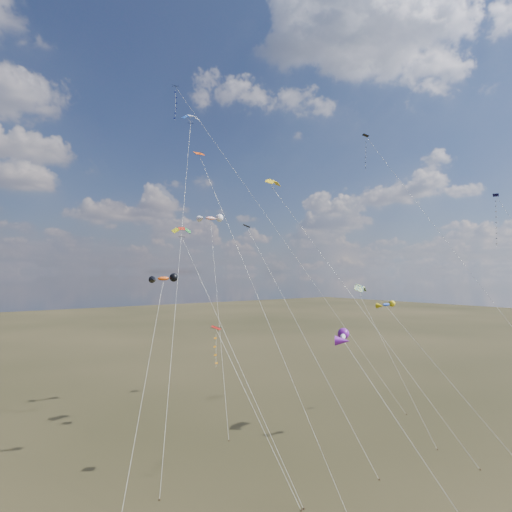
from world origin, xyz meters
TOP-DOWN VIEW (x-y plane):
  - ground at (0.00, 0.00)m, footprint 400.00×400.00m
  - diamond_black_high at (25.14, 20.86)m, footprint 7.08×26.43m
  - diamond_navy_tall at (0.88, 33.29)m, footprint 19.53×24.23m
  - diamond_black_mid at (1.51, 16.35)m, footprint 1.13×19.72m
  - diamond_red_low at (-8.00, 12.86)m, footprint 1.48×10.85m
  - diamond_navy_right at (31.00, 5.93)m, footprint 5.68×18.51m
  - diamond_orange_center at (-7.48, 11.45)m, footprint 3.45×16.43m
  - parafoil_yellow at (5.47, 21.46)m, footprint 5.73×23.89m
  - parafoil_blue_white at (-3.19, 26.98)m, footprint 12.80×17.18m
  - parafoil_striped at (11.16, 12.84)m, footprint 3.06×10.69m
  - parafoil_tricolor at (-9.77, 16.53)m, footprint 3.92×14.18m
  - novelty_orange_black at (-9.91, 20.25)m, footprint 9.31×10.91m
  - novelty_white_purple at (-6.13, 0.02)m, footprint 4.14×10.53m
  - novelty_redwhite_stripe at (3.26, 32.69)m, footprint 8.72×15.80m
  - novelty_blue_yellow at (11.40, 9.42)m, footprint 4.51×12.17m

SIDE VIEW (x-z plane):
  - ground at x=0.00m, z-range 0.00..0.00m
  - diamond_red_low at x=-8.00m, z-range 3.84..16.24m
  - novelty_white_purple at x=-6.13m, z-range 6.13..19.34m
  - novelty_blue_yellow at x=11.40m, z-range 6.56..20.66m
  - parafoil_striped at x=11.16m, z-range 7.47..23.81m
  - diamond_black_mid at x=1.51m, z-range 4.62..27.51m
  - novelty_orange_black at x=-9.91m, z-range 7.96..25.07m
  - diamond_orange_center at x=-7.48m, z-range 5.91..34.69m
  - parafoil_tricolor at x=-9.77m, z-range 10.22..32.01m
  - diamond_navy_right at x=31.00m, z-range 9.17..36.72m
  - novelty_redwhite_stripe at x=3.26m, z-range 11.98..37.36m
  - parafoil_yellow at x=5.47m, z-range 13.79..42.92m
  - diamond_black_high at x=25.14m, z-range 13.71..51.88m
  - parafoil_blue_white at x=-3.19m, z-range 17.55..54.43m
  - diamond_navy_tall at x=0.88m, z-range 15.55..59.06m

